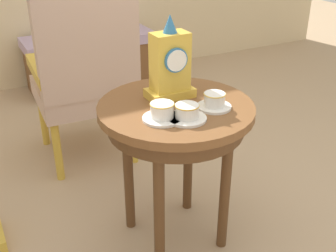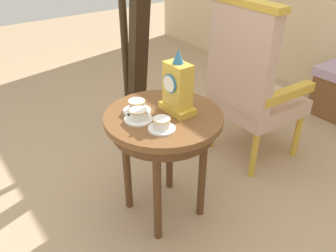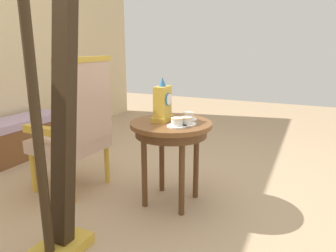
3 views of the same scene
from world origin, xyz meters
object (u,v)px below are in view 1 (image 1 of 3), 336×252
Objects in this scene: teacup_right at (187,113)px; mantel_clock at (170,66)px; teacup_left at (162,112)px; window_bench at (91,61)px; side_table at (176,124)px; armchair at (85,66)px; teacup_center at (214,101)px.

teacup_right is 0.43× the size of mantel_clock.
window_bench is at bearing 79.70° from teacup_left.
window_bench is at bearing 82.39° from mantel_clock.
side_table is 2.03m from window_bench.
side_table is 0.18m from teacup_left.
armchair is (-0.01, 0.90, -0.10)m from teacup_left.
teacup_right is at bearing -98.00° from window_bench.
teacup_left reaches higher than window_bench.
side_table is 0.19m from teacup_center.
teacup_left is 1.09× the size of teacup_center.
teacup_left is 0.09m from teacup_right.
armchair is (-0.09, 0.94, -0.09)m from teacup_right.
side_table is at bearing 140.62° from teacup_center.
side_table is 0.18m from teacup_right.
side_table is 4.51× the size of teacup_left.
side_table is at bearing -100.81° from mantel_clock.
window_bench is (0.25, 1.90, -0.57)m from mantel_clock.
teacup_right is (0.08, -0.04, -0.00)m from teacup_left.
side_table reaches higher than window_bench.
window_bench is at bearing 85.80° from teacup_center.
mantel_clock is at bearing -79.40° from armchair.
teacup_left reaches higher than teacup_right.
teacup_right is 0.14× the size of window_bench.
teacup_center is (0.14, 0.04, 0.00)m from teacup_right.
mantel_clock is (0.12, 0.17, 0.11)m from teacup_left.
side_table is at bearing -97.73° from window_bench.
mantel_clock reaches higher than teacup_center.
teacup_right reaches higher than side_table.
teacup_right is 0.15m from teacup_center.
teacup_center is (0.22, -0.00, -0.00)m from teacup_left.
mantel_clock is (0.04, 0.21, 0.11)m from teacup_right.
mantel_clock is 0.77m from armchair.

